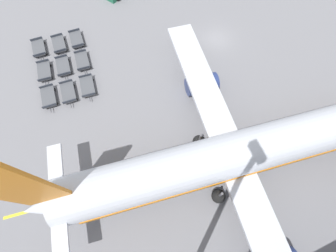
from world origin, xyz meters
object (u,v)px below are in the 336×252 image
Objects in this scene: airplane at (243,152)px; baggage_dolly_row_mid_b_col_c at (87,86)px; baggage_dolly_row_mid_a_col_a at (59,44)px; baggage_dolly_row_mid_a_col_b at (63,66)px; baggage_dolly_row_near_col_a at (39,48)px; baggage_dolly_row_near_col_b at (44,71)px; baggage_dolly_row_mid_b_col_a at (77,39)px; baggage_dolly_row_mid_a_col_c at (68,92)px; baggage_dolly_row_near_col_c at (49,97)px; baggage_dolly_row_mid_b_col_b at (82,61)px.

airplane is 19.89m from baggage_dolly_row_mid_b_col_c.
baggage_dolly_row_mid_a_col_b is (4.05, -0.25, 0.00)m from baggage_dolly_row_mid_a_col_a.
baggage_dolly_row_near_col_a and baggage_dolly_row_mid_a_col_b have the same top height.
baggage_dolly_row_mid_b_col_c is at bearing 27.75° from baggage_dolly_row_near_col_a.
baggage_dolly_row_near_col_b is at bearing -134.17° from baggage_dolly_row_mid_b_col_c.
baggage_dolly_row_mid_a_col_b is at bearing -33.78° from baggage_dolly_row_mid_b_col_a.
airplane is 10.78× the size of baggage_dolly_row_near_col_a.
airplane is at bearing 40.22° from baggage_dolly_row_near_col_b.
baggage_dolly_row_mid_b_col_a is (-8.30, 2.94, 0.00)m from baggage_dolly_row_mid_a_col_c.
baggage_dolly_row_mid_b_col_c is at bearing 45.83° from baggage_dolly_row_near_col_b.
baggage_dolly_row_mid_b_col_c is (8.75, 4.60, 0.00)m from baggage_dolly_row_near_col_a.
baggage_dolly_row_near_col_b is 6.39m from baggage_dolly_row_mid_b_col_c.
baggage_dolly_row_mid_a_col_b and baggage_dolly_row_mid_b_col_c have the same top height.
baggage_dolly_row_near_col_b is 1.01× the size of baggage_dolly_row_mid_b_col_a.
baggage_dolly_row_near_col_a is (-24.18, -16.83, -2.80)m from airplane.
baggage_dolly_row_near_col_c and baggage_dolly_row_mid_b_col_a have the same top height.
baggage_dolly_row_mid_a_col_c is 8.80m from baggage_dolly_row_mid_b_col_a.
baggage_dolly_row_near_col_a is at bearing -152.25° from baggage_dolly_row_mid_b_col_c.
baggage_dolly_row_near_col_b is 1.00× the size of baggage_dolly_row_mid_b_col_b.
baggage_dolly_row_near_col_c is 0.99× the size of baggage_dolly_row_mid_b_col_c.
baggage_dolly_row_mid_b_col_b is (4.10, -0.16, 0.00)m from baggage_dolly_row_mid_b_col_a.
baggage_dolly_row_near_col_b and baggage_dolly_row_mid_b_col_b have the same top height.
airplane reaches higher than baggage_dolly_row_mid_a_col_a.
airplane is 10.68× the size of baggage_dolly_row_mid_b_col_b.
baggage_dolly_row_mid_a_col_c is at bearing 26.22° from baggage_dolly_row_near_col_b.
baggage_dolly_row_mid_a_col_b is (-19.74, -14.39, -2.80)m from airplane.
baggage_dolly_row_mid_a_col_c is at bearing -33.51° from baggage_dolly_row_mid_b_col_b.
baggage_dolly_row_mid_b_col_a is 0.99× the size of baggage_dolly_row_mid_b_col_b.
baggage_dolly_row_mid_a_col_c and baggage_dolly_row_mid_b_col_b have the same top height.
baggage_dolly_row_near_col_c is 1.00× the size of baggage_dolly_row_mid_a_col_c.
baggage_dolly_row_mid_a_col_b is at bearing -153.36° from baggage_dolly_row_mid_b_col_c.
baggage_dolly_row_mid_a_col_c is (4.42, 2.18, 0.00)m from baggage_dolly_row_near_col_b.
baggage_dolly_row_near_col_c and baggage_dolly_row_mid_b_col_c have the same top height.
baggage_dolly_row_near_col_b is at bearing -34.46° from baggage_dolly_row_mid_a_col_a.
baggage_dolly_row_mid_a_col_c is (8.32, -0.50, 0.00)m from baggage_dolly_row_mid_a_col_a.
baggage_dolly_row_mid_b_col_c is (8.35, 1.91, 0.00)m from baggage_dolly_row_mid_a_col_a.
baggage_dolly_row_near_col_a is 5.15m from baggage_dolly_row_mid_b_col_a.
baggage_dolly_row_mid_a_col_c is 1.00× the size of baggage_dolly_row_mid_b_col_a.
baggage_dolly_row_mid_b_col_c is at bearing -3.68° from baggage_dolly_row_mid_b_col_a.
baggage_dolly_row_mid_b_col_a is (0.41, 5.14, 0.00)m from baggage_dolly_row_near_col_a.
airplane is 26.64m from baggage_dolly_row_mid_b_col_a.
baggage_dolly_row_mid_a_col_a is at bearing 160.40° from baggage_dolly_row_near_col_c.
baggage_dolly_row_mid_a_col_a is 0.99× the size of baggage_dolly_row_mid_b_col_b.
baggage_dolly_row_near_col_a is 5.07m from baggage_dolly_row_mid_a_col_b.
baggage_dolly_row_near_col_b is at bearing 0.25° from baggage_dolly_row_near_col_a.
baggage_dolly_row_mid_b_col_c is (4.45, 4.58, 0.00)m from baggage_dolly_row_near_col_b.
baggage_dolly_row_near_col_b is at bearing 177.42° from baggage_dolly_row_near_col_c.
baggage_dolly_row_near_col_a is 1.00× the size of baggage_dolly_row_mid_a_col_a.
baggage_dolly_row_mid_b_col_a is at bearing 85.39° from baggage_dolly_row_near_col_a.
baggage_dolly_row_mid_a_col_a is at bearing 145.54° from baggage_dolly_row_near_col_b.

